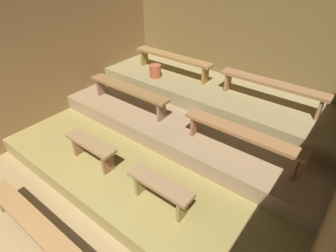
{
  "coord_description": "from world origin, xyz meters",
  "views": [
    {
      "loc": [
        2.36,
        -0.05,
        3.32
      ],
      "look_at": [
        -0.09,
        3.08,
        0.63
      ],
      "focal_mm": 28.98,
      "sensor_mm": 36.0,
      "label": 1
    }
  ],
  "objects": [
    {
      "name": "bench_floor_center",
      "position": [
        -0.12,
        0.59,
        0.36
      ],
      "size": [
        2.39,
        0.26,
        0.42
      ],
      "color": "olive",
      "rests_on": "ground"
    },
    {
      "name": "platform_middle",
      "position": [
        0.0,
        3.97,
        0.43
      ],
      "size": [
        5.12,
        2.55,
        0.29
      ],
      "primitive_type": "cube",
      "color": "#907453",
      "rests_on": "platform_lower"
    },
    {
      "name": "bench_lower_right",
      "position": [
        0.72,
        1.88,
        0.61
      ],
      "size": [
        0.97,
        0.26,
        0.42
      ],
      "color": "olive",
      "rests_on": "platform_lower"
    },
    {
      "name": "wall_back",
      "position": [
        0.0,
        5.28,
        1.38
      ],
      "size": [
        5.92,
        0.06,
        2.75
      ],
      "primitive_type": "cube",
      "color": "brown",
      "rests_on": "ground"
    },
    {
      "name": "ground",
      "position": [
        0.0,
        2.62,
        -0.04
      ],
      "size": [
        5.92,
        6.05,
        0.08
      ],
      "primitive_type": "cube",
      "color": "olive"
    },
    {
      "name": "platform_lower",
      "position": [
        0.0,
        3.23,
        0.14
      ],
      "size": [
        5.12,
        4.03,
        0.29
      ],
      "primitive_type": "cube",
      "color": "olive",
      "rests_on": "ground"
    },
    {
      "name": "bench_middle_right",
      "position": [
        1.2,
        3.23,
        0.92
      ],
      "size": [
        1.91,
        0.26,
        0.42
      ],
      "color": "#93633A",
      "rests_on": "platform_middle"
    },
    {
      "name": "wall_left",
      "position": [
        -2.59,
        2.62,
        1.38
      ],
      "size": [
        0.06,
        6.05,
        2.75
      ],
      "primitive_type": "cube",
      "color": "brown",
      "rests_on": "ground"
    },
    {
      "name": "bench_upper_left",
      "position": [
        -1.11,
        4.55,
        1.21
      ],
      "size": [
        1.94,
        0.26,
        0.42
      ],
      "color": "olive",
      "rests_on": "platform_upper"
    },
    {
      "name": "bench_middle_left",
      "position": [
        -1.2,
        3.23,
        0.92
      ],
      "size": [
        1.91,
        0.26,
        0.42
      ],
      "color": "olive",
      "rests_on": "platform_middle"
    },
    {
      "name": "platform_upper",
      "position": [
        0.0,
        4.53,
        0.72
      ],
      "size": [
        5.12,
        1.44,
        0.29
      ],
      "primitive_type": "cube",
      "color": "#8C7D51",
      "rests_on": "platform_middle"
    },
    {
      "name": "pail_upper",
      "position": [
        -1.29,
        4.17,
        1.0
      ],
      "size": [
        0.25,
        0.25,
        0.27
      ],
      "primitive_type": "cylinder",
      "color": "#9E4C2D",
      "rests_on": "platform_upper"
    },
    {
      "name": "bench_upper_right",
      "position": [
        1.11,
        4.55,
        1.21
      ],
      "size": [
        1.94,
        0.26,
        0.42
      ],
      "color": "#906440",
      "rests_on": "platform_upper"
    },
    {
      "name": "bench_lower_left",
      "position": [
        -0.72,
        1.88,
        0.61
      ],
      "size": [
        0.97,
        0.26,
        0.42
      ],
      "color": "olive",
      "rests_on": "platform_lower"
    }
  ]
}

